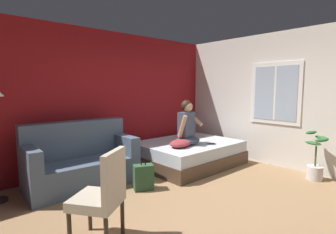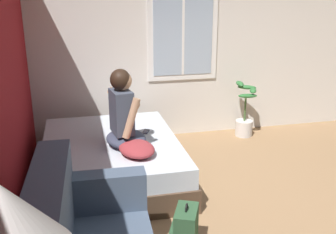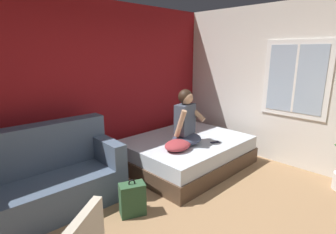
# 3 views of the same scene
# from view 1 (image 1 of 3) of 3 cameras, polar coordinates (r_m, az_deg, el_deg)

# --- Properties ---
(ground_plane) EXTENTS (40.00, 40.00, 0.00)m
(ground_plane) POSITION_cam_1_polar(r_m,az_deg,el_deg) (3.61, 7.47, -19.91)
(ground_plane) COLOR #93704C
(wall_back_accent) EXTENTS (10.36, 0.16, 2.70)m
(wall_back_accent) POSITION_cam_1_polar(r_m,az_deg,el_deg) (5.36, -14.38, 3.56)
(wall_back_accent) COLOR maroon
(wall_back_accent) RESTS_ON ground
(wall_side_with_window) EXTENTS (0.19, 6.54, 2.70)m
(wall_side_with_window) POSITION_cam_1_polar(r_m,az_deg,el_deg) (5.64, 26.28, 3.25)
(wall_side_with_window) COLOR silver
(wall_side_with_window) RESTS_ON ground
(bed) EXTENTS (2.02, 1.59, 0.48)m
(bed) POSITION_cam_1_polar(r_m,az_deg,el_deg) (5.54, 4.44, -7.85)
(bed) COLOR #4C3828
(bed) RESTS_ON ground
(couch) EXTENTS (1.73, 0.89, 1.04)m
(couch) POSITION_cam_1_polar(r_m,az_deg,el_deg) (4.56, -18.45, -9.23)
(couch) COLOR #47566B
(couch) RESTS_ON ground
(side_chair) EXTENTS (0.64, 0.64, 0.98)m
(side_chair) POSITION_cam_1_polar(r_m,az_deg,el_deg) (2.84, -14.02, -15.83)
(side_chair) COLOR #382D23
(side_chair) RESTS_ON ground
(person_seated) EXTENTS (0.58, 0.51, 0.88)m
(person_seated) POSITION_cam_1_polar(r_m,az_deg,el_deg) (5.19, 4.19, -2.05)
(person_seated) COLOR #383D51
(person_seated) RESTS_ON bed
(backpack) EXTENTS (0.35, 0.32, 0.46)m
(backpack) POSITION_cam_1_polar(r_m,az_deg,el_deg) (4.24, -5.39, -12.99)
(backpack) COLOR #2D5133
(backpack) RESTS_ON ground
(throw_pillow) EXTENTS (0.55, 0.47, 0.14)m
(throw_pillow) POSITION_cam_1_polar(r_m,az_deg,el_deg) (4.98, 2.67, -5.75)
(throw_pillow) COLOR #993338
(throw_pillow) RESTS_ON bed
(cell_phone) EXTENTS (0.16, 0.12, 0.01)m
(cell_phone) POSITION_cam_1_polar(r_m,az_deg,el_deg) (5.33, 9.36, -5.74)
(cell_phone) COLOR black
(cell_phone) RESTS_ON bed
(potted_plant) EXTENTS (0.39, 0.37, 0.85)m
(potted_plant) POSITION_cam_1_polar(r_m,az_deg,el_deg) (5.26, 29.40, -8.69)
(potted_plant) COLOR silver
(potted_plant) RESTS_ON ground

